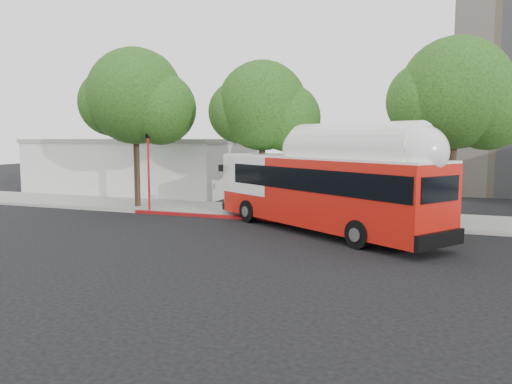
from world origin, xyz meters
TOP-DOWN VIEW (x-y plane):
  - ground at (0.00, 0.00)m, footprint 120.00×120.00m
  - sidewalk at (0.00, 6.50)m, footprint 60.00×5.00m
  - curb_strip at (0.00, 3.90)m, footprint 60.00×0.30m
  - red_curb_segment at (-3.00, 3.90)m, footprint 10.00×0.32m
  - street_tree_left at (-8.53, 5.56)m, footprint 6.67×5.80m
  - street_tree_mid at (-0.59, 6.06)m, footprint 5.75×5.00m
  - street_tree_right at (9.44, 5.86)m, footprint 6.21×5.40m
  - low_commercial_bldg at (-14.00, 14.00)m, footprint 16.20×10.20m
  - transit_bus at (3.43, 1.91)m, footprint 12.49×9.44m
  - signal_pole at (-7.35, 4.25)m, footprint 0.13×0.43m

SIDE VIEW (x-z plane):
  - ground at x=0.00m, z-range 0.00..0.00m
  - sidewalk at x=0.00m, z-range 0.00..0.15m
  - curb_strip at x=0.00m, z-range 0.00..0.15m
  - red_curb_segment at x=-3.00m, z-range 0.00..0.16m
  - transit_bus at x=3.43m, z-range -0.13..3.86m
  - low_commercial_bldg at x=-14.00m, z-range 0.03..4.28m
  - signal_pole at x=-7.35m, z-range 0.06..4.63m
  - street_tree_mid at x=-0.59m, z-range 1.60..10.22m
  - street_tree_right at x=9.44m, z-range 1.67..10.85m
  - street_tree_left at x=-8.53m, z-range 1.73..11.47m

